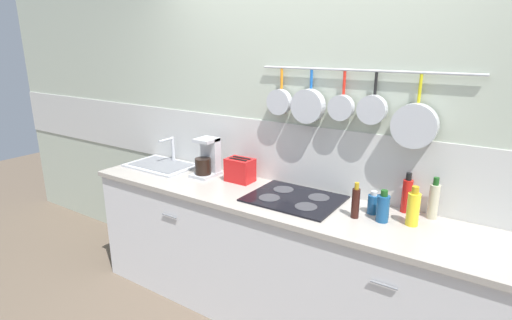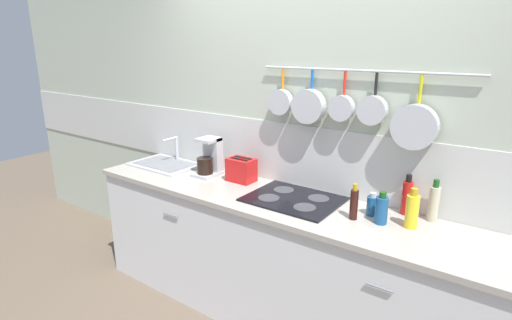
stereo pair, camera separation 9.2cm
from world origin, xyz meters
name	(u,v)px [view 2 (the right image)]	position (x,y,z in m)	size (l,w,h in m)	color
ground_plane	(280,320)	(0.00, 0.00, 0.00)	(12.00, 12.00, 0.00)	brown
wall_back	(310,139)	(0.00, 0.34, 1.28)	(7.20, 0.16, 2.60)	#B2BCA8
cabinet_base	(281,265)	(0.00, 0.00, 0.44)	(3.06, 0.58, 0.89)	silver
countertop	(283,203)	(0.00, 0.00, 0.91)	(3.10, 0.60, 0.03)	#A59E93
sink_basin	(166,163)	(-1.23, 0.10, 0.94)	(0.56, 0.38, 0.22)	#B7BABF
coffee_maker	(210,159)	(-0.75, 0.13, 1.05)	(0.16, 0.21, 0.29)	#B7BABF
toaster	(241,170)	(-0.46, 0.15, 1.01)	(0.22, 0.14, 0.18)	red
cooktop	(294,199)	(0.05, 0.05, 0.93)	(0.60, 0.47, 0.01)	black
bottle_hot_sauce	(354,204)	(0.49, 0.00, 1.02)	(0.05, 0.05, 0.22)	#33140F
bottle_vinegar	(372,205)	(0.56, 0.12, 0.99)	(0.07, 0.07, 0.14)	navy
bottle_cooking_wine	(381,210)	(0.64, 0.04, 1.01)	(0.07, 0.07, 0.19)	navy
bottle_olive_oil	(407,197)	(0.71, 0.25, 1.03)	(0.06, 0.06, 0.25)	red
bottle_sesame_oil	(412,210)	(0.79, 0.08, 1.03)	(0.07, 0.07, 0.23)	yellow
bottle_dish_soap	(434,203)	(0.87, 0.24, 1.04)	(0.06, 0.06, 0.25)	#BFB799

